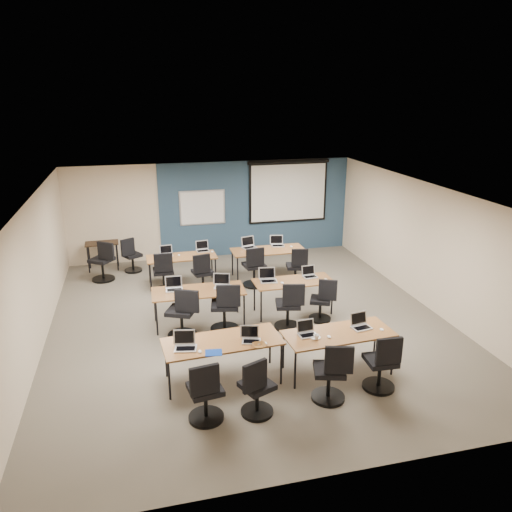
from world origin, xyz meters
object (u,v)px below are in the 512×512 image
object	(u,v)px
training_table_front_left	(222,343)
task_chair_10	(254,270)
utility_table	(102,246)
laptop_10	(249,245)
task_chair_11	(296,270)
laptop_4	(174,287)
laptop_7	(309,274)
laptop_9	(203,248)
training_table_mid_left	(198,292)
laptop_5	(222,284)
training_table_back_right	(268,251)
laptop_8	(166,253)
task_chair_8	(164,275)
laptop_1	(251,337)
whiteboard	(202,208)
laptop_2	(307,331)
task_chair_4	(183,317)
projector_screen	(288,188)
training_table_mid_right	(293,283)
spare_chair_a	(131,258)
task_chair_0	(205,396)
task_chair_7	(322,303)
laptop_3	(360,324)
laptop_0	(185,344)
task_chair_1	(256,392)
task_chair_6	(289,309)
task_chair_2	(331,377)
laptop_11	(277,243)
task_chair_9	(203,276)
spare_chair_b	(103,264)
training_table_front_right	(338,335)
task_chair_3	(382,367)
training_table_back_left	(182,258)
laptop_6	(268,278)
task_chair_5	(225,311)

from	to	relation	value
training_table_front_left	task_chair_10	world-z (taller)	task_chair_10
training_table_front_left	utility_table	size ratio (longest dim) A/B	2.25
laptop_10	task_chair_11	world-z (taller)	laptop_10
laptop_4	laptop_10	distance (m)	3.21
laptop_7	laptop_9	distance (m)	3.10
training_table_mid_left	training_table_front_left	bearing A→B (deg)	-85.90
laptop_9	laptop_5	bearing A→B (deg)	-94.20
training_table_back_right	laptop_5	xyz separation A→B (m)	(-1.57, -2.18, 0.11)
laptop_8	task_chair_8	bearing A→B (deg)	-106.58
laptop_1	task_chair_10	distance (m)	4.17
laptop_5	whiteboard	bearing A→B (deg)	104.97
laptop_7	task_chair_8	distance (m)	3.48
laptop_2	task_chair_4	world-z (taller)	task_chair_4
projector_screen	laptop_9	bearing A→B (deg)	-149.09
training_table_mid_right	spare_chair_a	bearing A→B (deg)	133.88
spare_chair_a	task_chair_0	bearing A→B (deg)	-111.67
training_table_mid_left	task_chair_7	xyz separation A→B (m)	(2.49, -0.49, -0.30)
laptop_3	utility_table	distance (m)	7.64
laptop_0	task_chair_1	bearing A→B (deg)	-35.26
training_table_mid_right	task_chair_6	world-z (taller)	task_chair_6
laptop_7	task_chair_2	bearing A→B (deg)	-108.09
laptop_4	laptop_11	size ratio (longest dim) A/B	1.00
task_chair_9	spare_chair_b	xyz separation A→B (m)	(-2.30, 1.35, 0.03)
training_table_front_right	laptop_5	size ratio (longest dim) A/B	5.36
training_table_mid_right	training_table_back_right	xyz separation A→B (m)	(0.05, 2.22, 0.01)
training_table_mid_left	task_chair_3	world-z (taller)	task_chair_3
laptop_10	spare_chair_b	bearing A→B (deg)	158.68
laptop_9	laptop_10	size ratio (longest dim) A/B	0.90
task_chair_6	laptop_7	xyz separation A→B (m)	(0.73, 0.87, 0.37)
training_table_back_left	laptop_6	bearing A→B (deg)	-53.04
projector_screen	laptop_8	size ratio (longest dim) A/B	7.95
laptop_6	task_chair_7	distance (m)	1.26
training_table_back_left	task_chair_1	size ratio (longest dim) A/B	1.73
laptop_2	training_table_mid_right	bearing A→B (deg)	72.70
task_chair_6	training_table_mid_right	bearing A→B (deg)	78.70
laptop_9	task_chair_6	bearing A→B (deg)	-74.29
task_chair_4	laptop_11	bearing A→B (deg)	72.67
laptop_6	laptop_7	distance (m)	0.94
training_table_front_right	task_chair_5	world-z (taller)	task_chair_5
whiteboard	training_table_back_right	world-z (taller)	whiteboard
laptop_0	laptop_7	distance (m)	3.87
task_chair_5	laptop_10	xyz separation A→B (m)	(1.19, 3.06, 0.36)
training_table_back_right	task_chair_5	xyz separation A→B (m)	(-1.63, -2.74, -0.25)
training_table_mid_right	task_chair_1	world-z (taller)	task_chair_1
task_chair_5	laptop_8	distance (m)	3.09
task_chair_1	laptop_8	world-z (taller)	task_chair_1
laptop_9	laptop_11	world-z (taller)	laptop_11
laptop_1	laptop_2	bearing A→B (deg)	15.11
laptop_10	task_chair_7	bearing A→B (deg)	-89.32
laptop_5	spare_chair_a	world-z (taller)	laptop_5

